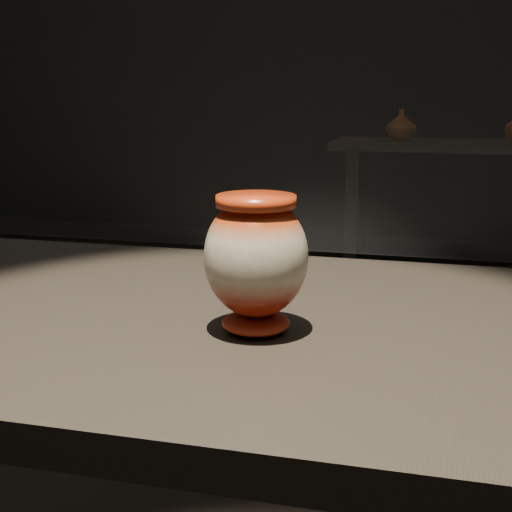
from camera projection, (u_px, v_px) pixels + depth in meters
The scene contains 4 objects.
display_plinth at pixel (188, 468), 1.16m from camera, with size 2.00×0.80×0.90m.
main_vase at pixel (256, 258), 0.97m from camera, with size 0.18×0.18×0.19m.
back_shelf at pixel (492, 184), 4.48m from camera, with size 2.00×0.60×0.90m.
back_vase_left at pixel (401, 125), 4.49m from camera, with size 0.19×0.19×0.20m, color #9C5816.
Camera 1 is at (0.37, -0.99, 1.23)m, focal length 50.00 mm.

